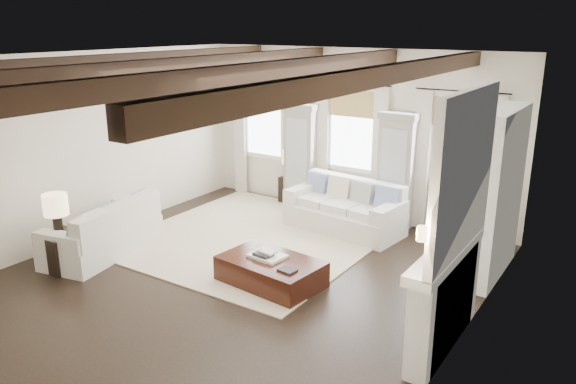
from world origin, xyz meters
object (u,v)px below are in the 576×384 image
Objects in this scene: sofa_back at (346,210)px; side_table_front at (61,251)px; sofa_left at (106,232)px; side_table_back at (290,189)px; ottoman at (271,271)px.

sofa_back reaches higher than side_table_front.
sofa_back is 3.98× the size of side_table_front.
sofa_left is 4.08m from side_table_back.
sofa_left is 3.89× the size of side_table_front.
side_table_back is at bearing 75.50° from sofa_left.
side_table_back is at bearing 124.98° from ottoman.
sofa_back reaches higher than side_table_back.
sofa_left is 0.78m from side_table_front.
ottoman is at bearing 10.65° from sofa_left.
side_table_front is (-3.01, -1.32, 0.09)m from ottoman.
sofa_left is at bearing -163.37° from ottoman.
ottoman is 3.29m from side_table_front.
sofa_back reaches higher than ottoman.
sofa_back is 4.18m from sofa_left.
sofa_back is at bearing 99.23° from ottoman.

